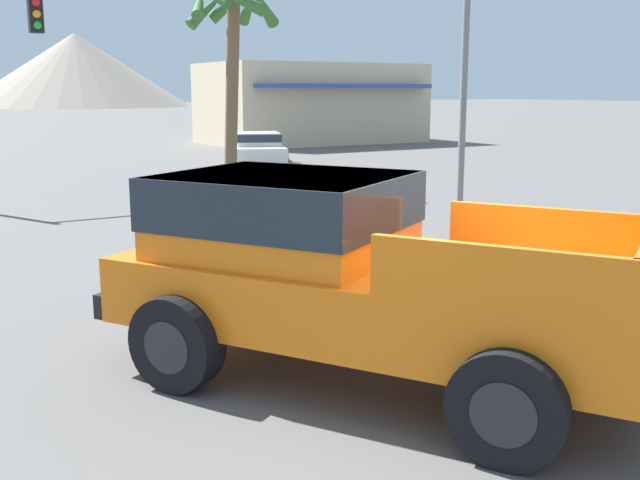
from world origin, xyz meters
The scene contains 5 objects.
ground_plane centered at (0.00, 0.00, 0.00)m, with size 320.00×320.00×0.00m, color #5B5956.
orange_pickup_truck centered at (-0.43, 0.40, 1.08)m, with size 4.33×5.38×1.90m.
parked_car_white centered at (8.19, 19.61, 0.59)m, with size 3.21×4.60×1.16m.
palm_tree_tall centered at (4.93, 14.63, 4.39)m, with size 2.92×2.75×5.82m.
storefront_building centered at (15.76, 28.54, 2.00)m, with size 10.74×6.85×3.99m.
Camera 1 is at (-4.12, -5.34, 2.69)m, focal length 42.00 mm.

